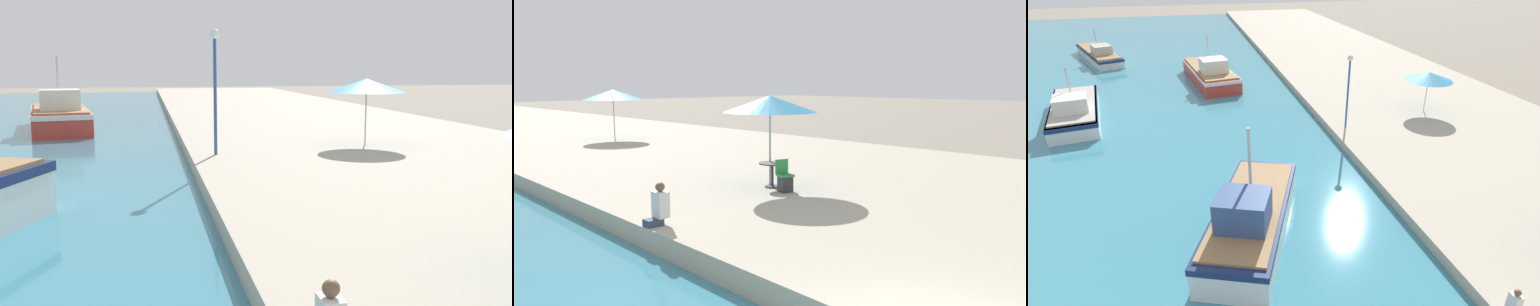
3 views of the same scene
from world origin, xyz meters
TOP-DOWN VIEW (x-y plane):
  - quay_promenade at (8.00, 37.00)m, footprint 16.00×90.00m
  - cafe_umbrella_pink at (4.99, 8.27)m, footprint 2.80×2.80m
  - cafe_umbrella_white at (7.38, 23.38)m, footprint 3.20×3.20m
  - cafe_table at (4.91, 8.08)m, footprint 0.80×0.80m
  - cafe_chair_left at (4.73, 7.38)m, footprint 0.49×0.51m
  - person_at_quay at (0.38, 6.89)m, footprint 0.51×0.36m

SIDE VIEW (x-z plane):
  - quay_promenade at x=8.00m, z-range 0.00..0.53m
  - cafe_chair_left at x=4.73m, z-range 0.40..1.31m
  - person_at_quay at x=0.38m, z-range 0.47..1.41m
  - cafe_table at x=4.91m, z-range 0.69..1.43m
  - cafe_umbrella_white at x=7.38m, z-range 1.61..4.34m
  - cafe_umbrella_pink at x=4.99m, z-range 1.64..4.35m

